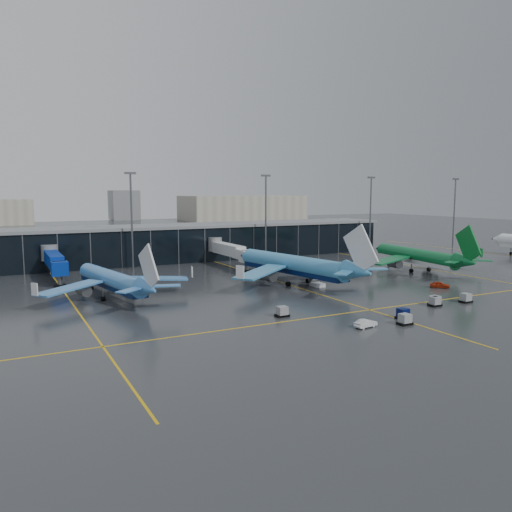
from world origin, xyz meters
name	(u,v)px	position (x,y,z in m)	size (l,w,h in m)	color
ground	(276,299)	(0.00, 0.00, 0.00)	(600.00, 600.00, 0.00)	#282B2D
terminal_pier	(173,242)	(0.00, 62.00, 5.42)	(142.00, 17.00, 10.70)	black
jet_bridges	(54,260)	(-35.00, 42.99, 4.55)	(94.00, 27.50, 7.20)	#595B60
flood_masts	(203,216)	(5.00, 50.00, 13.81)	(203.00, 0.50, 25.50)	#595B60
distant_hangars	(148,209)	(49.94, 270.08, 8.79)	(260.00, 71.00, 22.00)	#B2AD99
taxi_lines	(292,286)	(10.00, 10.61, 0.01)	(220.00, 120.00, 0.02)	gold
airliner_arkefly	(111,269)	(-27.40, 16.19, 5.55)	(31.72, 36.13, 11.10)	#3C7EC5
airliner_klm_near	(292,254)	(11.62, 13.25, 6.70)	(38.26, 43.57, 13.39)	#3987BC
airliner_aer_lingus	(416,247)	(49.68, 13.86, 6.12)	(34.97, 39.83, 12.24)	#0C642F
baggage_carts	(406,307)	(14.64, -18.94, 0.76)	(37.73, 14.56, 1.70)	black
mobile_airstair	(318,283)	(14.47, 7.32, 0.77)	(2.51, 3.40, 3.45)	white
service_van_red	(440,285)	(36.60, -6.17, 0.69)	(1.62, 4.03, 1.37)	#9F270C
service_van_white	(366,323)	(1.96, -23.52, 0.64)	(1.35, 3.88, 1.28)	silver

